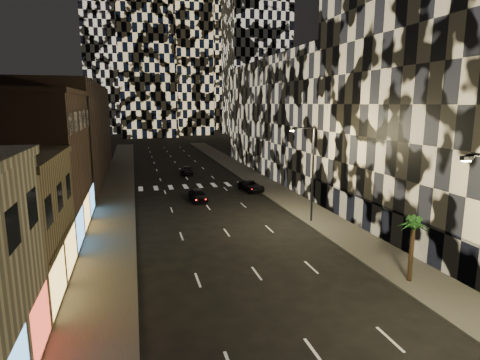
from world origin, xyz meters
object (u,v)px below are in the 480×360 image
car_dark_midlane (198,195)px  car_dark_rightlane (251,186)px  car_dark_oncoming (187,170)px  palm_tree (413,228)px  streetlight_far (311,167)px

car_dark_midlane → car_dark_rightlane: size_ratio=0.88×
car_dark_oncoming → palm_tree: palm_tree is taller
car_dark_oncoming → car_dark_midlane: bearing=89.3°
car_dark_midlane → palm_tree: bearing=-74.4°
car_dark_midlane → palm_tree: 27.06m
streetlight_far → car_dark_oncoming: streetlight_far is taller
car_dark_oncoming → car_dark_rightlane: size_ratio=0.96×
streetlight_far → car_dark_rightlane: streetlight_far is taller
car_dark_rightlane → car_dark_oncoming: bearing=106.1°
streetlight_far → car_dark_oncoming: size_ratio=1.97×
car_dark_oncoming → streetlight_far: bearing=107.4°
car_dark_midlane → car_dark_rightlane: bearing=20.9°
streetlight_far → palm_tree: size_ratio=2.11×
palm_tree → car_dark_rightlane: bearing=94.0°
streetlight_far → palm_tree: 13.97m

